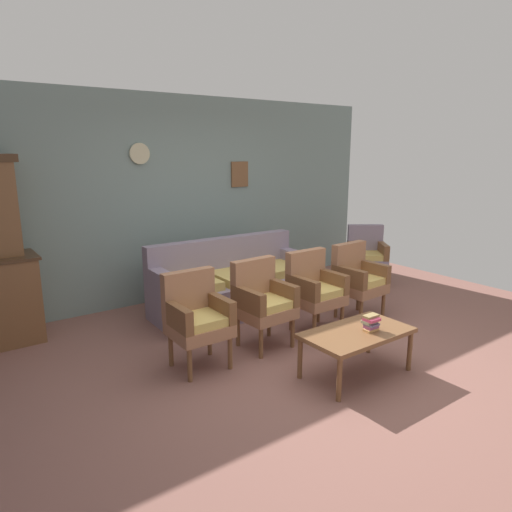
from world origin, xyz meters
TOP-DOWN VIEW (x-y plane):
  - ground_plane at (0.00, 0.00)m, footprint 7.68×7.68m
  - wall_back_with_decor at (0.00, 2.63)m, footprint 6.40×0.09m
  - floral_couch at (0.17, 1.66)m, footprint 2.09×0.85m
  - armchair_near_cabinet at (-0.94, 0.58)m, footprint 0.52×0.49m
  - armchair_row_middle at (-0.17, 0.60)m, footprint 0.54×0.51m
  - armchair_by_doorway at (0.55, 0.59)m, footprint 0.52×0.49m
  - armchair_near_couch_end at (1.26, 0.59)m, footprint 0.54×0.52m
  - wingback_chair_by_fireplace at (2.38, 1.42)m, footprint 0.71×0.70m
  - coffee_table at (0.13, -0.42)m, footprint 1.00×0.56m
  - book_stack_on_table at (0.24, -0.48)m, footprint 0.16×0.12m

SIDE VIEW (x-z plane):
  - ground_plane at x=0.00m, z-range 0.00..0.00m
  - floral_couch at x=0.17m, z-range -0.13..0.77m
  - coffee_table at x=0.13m, z-range 0.17..0.59m
  - book_stack_on_table at x=0.24m, z-range 0.42..0.57m
  - armchair_near_cabinet at x=-0.94m, z-range 0.05..0.95m
  - armchair_row_middle at x=-0.17m, z-range 0.05..0.95m
  - armchair_by_doorway at x=0.55m, z-range 0.05..0.95m
  - armchair_near_couch_end at x=1.26m, z-range 0.05..0.95m
  - wingback_chair_by_fireplace at x=2.38m, z-range 0.05..0.95m
  - wall_back_with_decor at x=0.00m, z-range 0.00..2.70m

